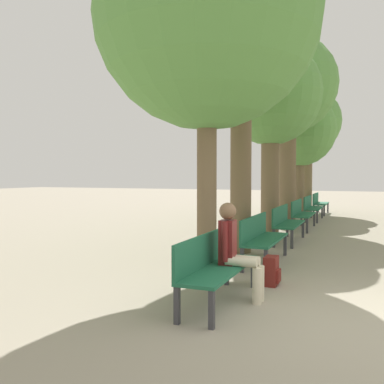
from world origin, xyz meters
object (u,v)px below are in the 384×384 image
Objects in this scene: bench_row_2 at (286,221)px; tree_row_2 at (271,97)px; bench_row_3 at (301,212)px; person_seated at (236,248)px; tree_row_5 at (307,123)px; tree_row_4 at (299,131)px; bench_row_4 at (311,206)px; bench_row_5 at (319,202)px; backpack at (272,271)px; tree_row_0 at (207,17)px; bench_row_0 at (213,263)px; tree_row_1 at (241,42)px; tree_row_3 at (288,87)px; bench_row_1 at (261,235)px.

bench_row_2 is 3.52m from tree_row_2.
person_seated is at bearing -88.27° from bench_row_3.
tree_row_4 is at bearing -90.00° from tree_row_5.
bench_row_4 and bench_row_5 have the same top height.
tree_row_2 is 12.16× the size of backpack.
tree_row_2 reaches higher than bench_row_4.
tree_row_2 reaches higher than tree_row_4.
tree_row_0 is at bearing 161.67° from backpack.
person_seated reaches higher than bench_row_3.
person_seated is at bearing -85.74° from tree_row_4.
bench_row_5 is 7.47m from tree_row_2.
backpack is at bearing -86.90° from bench_row_4.
bench_row_0 and bench_row_5 have the same top height.
tree_row_2 is (-0.64, -6.71, 3.23)m from bench_row_5.
tree_row_1 is 1.08× the size of tree_row_5.
bench_row_2 is at bearing 69.50° from tree_row_1.
person_seated is at bearing -55.71° from tree_row_0.
tree_row_3 is at bearing 90.00° from tree_row_0.
bench_row_0 is 10.59m from bench_row_4.
tree_row_4 reaches higher than bench_row_5.
tree_row_5 is at bearing 120.26° from bench_row_5.
bench_row_4 is 10.37m from person_seated.
tree_row_4 is at bearing 90.00° from tree_row_3.
tree_row_4 is 11.22× the size of backpack.
person_seated is (0.23, -5.07, 0.16)m from bench_row_2.
bench_row_0 is 1.27m from backpack.
tree_row_3 is at bearing -116.87° from bench_row_4.
tree_row_1 reaches higher than tree_row_5.
bench_row_2 is 7.94m from bench_row_5.
bench_row_2 is 1.49× the size of person_seated.
bench_row_1 is 1.00× the size of bench_row_4.
tree_row_1 is (-0.64, -4.37, 3.86)m from bench_row_3.
bench_row_2 and bench_row_4 have the same top height.
tree_row_0 reaches higher than bench_row_1.
bench_row_5 is at bearing 86.86° from tree_row_0.
person_seated reaches higher than bench_row_2.
tree_row_1 is at bearing -95.24° from bench_row_4.
tree_row_3 reaches higher than tree_row_2.
tree_row_4 reaches higher than bench_row_3.
bench_row_2 is 5.08m from person_seated.
tree_row_4 is (-0.64, 1.41, 2.83)m from bench_row_4.
tree_row_1 is at bearing -90.00° from tree_row_3.
tree_row_4 is (0.00, 8.43, -1.03)m from tree_row_1.
tree_row_0 is (-0.64, 1.50, 3.67)m from bench_row_0.
bench_row_2 is at bearing 90.00° from bench_row_0.
bench_row_3 is 5.86m from tree_row_1.
tree_row_2 is 0.83× the size of tree_row_3.
tree_row_0 is at bearing -95.71° from bench_row_3.
bench_row_2 is 0.30× the size of tree_row_3.
tree_row_3 is (-0.64, 9.32, 4.01)m from bench_row_0.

